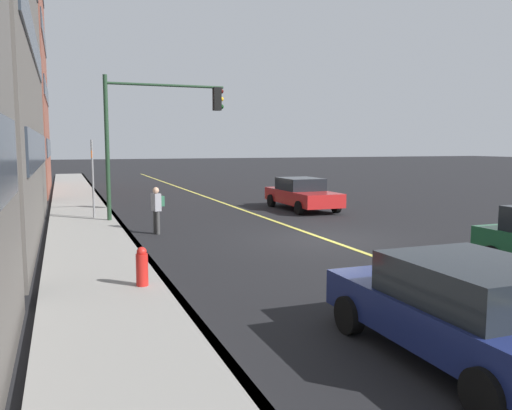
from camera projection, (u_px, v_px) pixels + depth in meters
name	position (u px, v px, depth m)	size (l,w,h in m)	color
ground	(324.00, 239.00, 16.39)	(200.00, 200.00, 0.00)	black
sidewalk_slab	(95.00, 253.00, 13.94)	(80.00, 2.54, 0.15)	gray
curb_edge	(140.00, 250.00, 14.36)	(80.00, 0.16, 0.15)	slate
lane_stripe_center	(324.00, 239.00, 16.39)	(80.00, 0.16, 0.01)	#D8CC4C
car_red	(302.00, 194.00, 23.83)	(4.77, 2.00, 1.45)	red
car_navy	(465.00, 308.00, 7.05)	(4.24, 2.08, 1.43)	navy
pedestrian_with_backpack	(157.00, 207.00, 17.25)	(0.41, 0.42, 1.57)	#383838
traffic_light_mast	(155.00, 122.00, 19.71)	(0.28, 4.61, 5.52)	#1E3823
street_sign_post	(93.00, 174.00, 19.95)	(0.60, 0.08, 3.17)	slate
fire_hydrant	(142.00, 270.00, 10.36)	(0.24, 0.24, 0.94)	red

